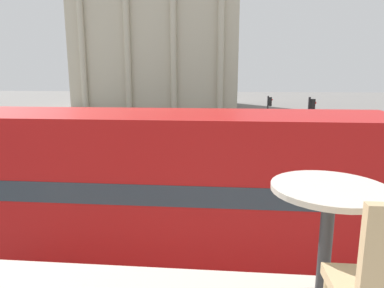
{
  "coord_description": "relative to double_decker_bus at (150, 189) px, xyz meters",
  "views": [
    {
      "loc": [
        0.15,
        -2.09,
        5.03
      ],
      "look_at": [
        -1.47,
        15.84,
        1.36
      ],
      "focal_mm": 32.0,
      "sensor_mm": 36.0,
      "label": 1
    }
  ],
  "objects": [
    {
      "name": "double_decker_bus",
      "position": [
        0.0,
        0.0,
        0.0
      ],
      "size": [
        11.14,
        2.7,
        4.16
      ],
      "rotation": [
        0.0,
        0.0,
        0.06
      ],
      "color": "black",
      "rests_on": "ground_plane"
    },
    {
      "name": "cafe_dining_table",
      "position": [
        2.26,
        -5.95,
        1.93
      ],
      "size": [
        0.6,
        0.6,
        0.73
      ],
      "color": "#2D2D30",
      "rests_on": "cafe_floor_slab"
    },
    {
      "name": "plaza_building_left",
      "position": [
        -8.88,
        48.54,
        9.74
      ],
      "size": [
        25.88,
        12.69,
        24.14
      ],
      "color": "beige",
      "rests_on": "ground_plane"
    },
    {
      "name": "traffic_light_near",
      "position": [
        6.69,
        5.55,
        0.11
      ],
      "size": [
        0.42,
        0.24,
        3.73
      ],
      "color": "black",
      "rests_on": "ground_plane"
    },
    {
      "name": "traffic_light_mid",
      "position": [
        6.33,
        10.96,
        0.18
      ],
      "size": [
        0.42,
        0.24,
        3.85
      ],
      "color": "black",
      "rests_on": "ground_plane"
    },
    {
      "name": "traffic_light_far",
      "position": [
        5.3,
        19.74,
        -0.11
      ],
      "size": [
        0.42,
        0.24,
        3.37
      ],
      "color": "black",
      "rests_on": "ground_plane"
    },
    {
      "name": "pedestrian_white",
      "position": [
        -6.82,
        21.16,
        -1.31
      ],
      "size": [
        0.32,
        0.32,
        1.77
      ],
      "rotation": [
        0.0,
        0.0,
        4.0
      ],
      "color": "#282B33",
      "rests_on": "ground_plane"
    },
    {
      "name": "pedestrian_black",
      "position": [
        2.0,
        15.5,
        -1.36
      ],
      "size": [
        0.32,
        0.32,
        1.69
      ],
      "rotation": [
        0.0,
        0.0,
        0.38
      ],
      "color": "#282B33",
      "rests_on": "ground_plane"
    }
  ]
}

